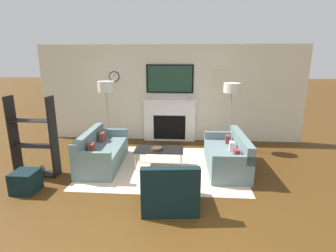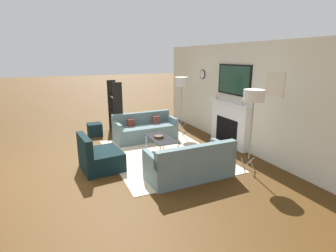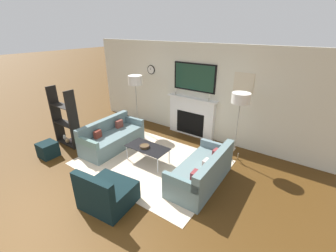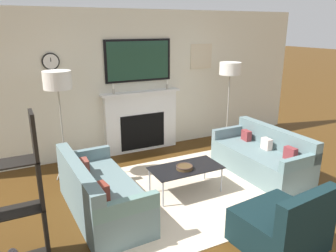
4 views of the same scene
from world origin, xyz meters
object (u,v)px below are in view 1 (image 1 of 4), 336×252
couch_left (102,153)px  couch_right (228,157)px  floor_lamp_left (106,87)px  shelf_unit (34,142)px  armchair (170,192)px  ottoman (26,182)px  decorative_bowl (157,149)px  coffee_table (159,150)px  floor_lamp_right (232,89)px

couch_left → couch_right: (2.77, 0.00, -0.00)m
floor_lamp_left → shelf_unit: floor_lamp_left is taller
armchair → ottoman: size_ratio=2.30×
armchair → floor_lamp_left: (-1.85, 2.88, 1.34)m
decorative_bowl → shelf_unit: 2.47m
coffee_table → floor_lamp_left: bearing=139.3°
couch_left → armchair: (1.63, -1.59, -0.02)m
armchair → floor_lamp_left: bearing=122.7°
couch_right → floor_lamp_right: bearing=80.5°
coffee_table → decorative_bowl: size_ratio=4.28×
floor_lamp_left → ottoman: 3.03m
armchair → couch_right: bearing=54.4°
floor_lamp_left → floor_lamp_right: bearing=-0.0°
armchair → floor_lamp_left: floor_lamp_left is taller
decorative_bowl → ottoman: (-2.21, -1.23, -0.25)m
decorative_bowl → floor_lamp_left: bearing=137.3°
couch_left → floor_lamp_right: bearing=23.3°
couch_left → armchair: 2.28m
couch_left → floor_lamp_left: size_ratio=1.02×
couch_right → decorative_bowl: bearing=-177.7°
couch_left → decorative_bowl: size_ratio=7.37×
couch_left → shelf_unit: bearing=-153.1°
decorative_bowl → coffee_table: bearing=42.7°
couch_right → ottoman: size_ratio=4.18×
couch_left → coffee_table: couch_left is taller
shelf_unit → decorative_bowl: bearing=12.4°
couch_left → floor_lamp_right: floor_lamp_right is taller
couch_right → floor_lamp_left: (-2.99, 1.28, 1.32)m
couch_right → floor_lamp_left: bearing=156.7°
floor_lamp_right → floor_lamp_left: bearing=180.0°
floor_lamp_right → decorative_bowl: bearing=-142.4°
floor_lamp_right → armchair: bearing=-115.2°
couch_right → shelf_unit: bearing=-171.5°
floor_lamp_right → ottoman: 4.92m
couch_right → armchair: (-1.14, -1.59, -0.02)m
armchair → decorative_bowl: (-0.39, 1.53, 0.18)m
floor_lamp_left → couch_left: bearing=-80.4°
floor_lamp_right → couch_right: bearing=-99.5°
decorative_bowl → shelf_unit: (-2.40, -0.53, 0.25)m
couch_right → floor_lamp_right: 1.85m
decorative_bowl → floor_lamp_left: floor_lamp_left is taller
coffee_table → floor_lamp_left: 2.33m
coffee_table → decorative_bowl: decorative_bowl is taller
floor_lamp_right → shelf_unit: size_ratio=1.07×
shelf_unit → ottoman: bearing=-74.7°
shelf_unit → ottoman: size_ratio=3.93×
floor_lamp_right → ottoman: (-3.95, -2.58, -1.40)m
couch_right → shelf_unit: (-3.93, -0.59, 0.42)m
coffee_table → floor_lamp_right: (1.70, 1.30, 1.21)m
couch_left → armchair: size_ratio=1.89×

